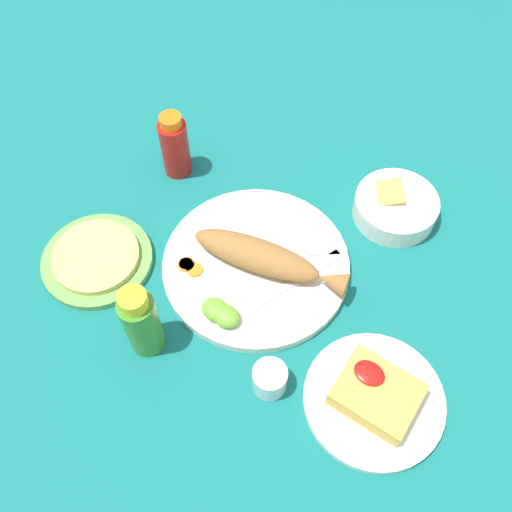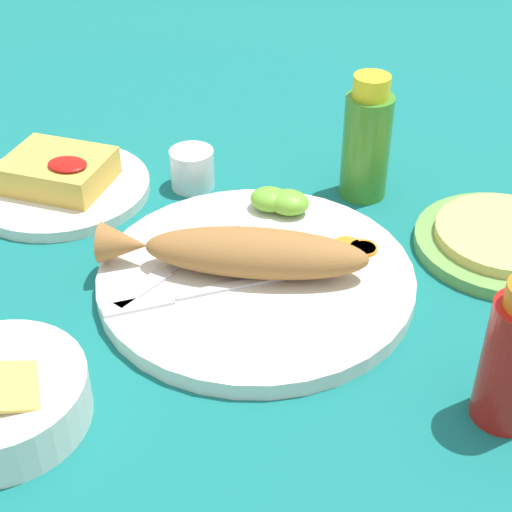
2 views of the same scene
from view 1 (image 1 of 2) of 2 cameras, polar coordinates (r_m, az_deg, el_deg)
The scene contains 18 objects.
ground_plane at distance 1.01m, azimuth -0.00°, elevation -1.16°, with size 4.00×4.00×0.00m, color #146B66.
main_plate at distance 1.00m, azimuth -0.00°, elevation -0.89°, with size 0.33×0.33×0.02m, color silver.
fried_fish at distance 0.97m, azimuth 0.90°, elevation -0.19°, with size 0.28×0.11×0.05m.
fork_near at distance 1.01m, azimuth 4.63°, elevation 0.43°, with size 0.16×0.12×0.00m.
fork_far at distance 0.98m, azimuth 4.83°, elevation -1.96°, with size 0.08×0.18×0.00m.
carrot_slice_near at distance 1.00m, azimuth -7.00°, elevation -0.85°, with size 0.03×0.03×0.00m, color orange.
carrot_slice_mid at distance 1.00m, azimuth -7.01°, elevation -0.80°, with size 0.02×0.02×0.00m, color orange.
carrot_slice_far at distance 0.99m, azimuth -6.16°, elevation -1.37°, with size 0.03×0.03×0.00m, color orange.
lime_wedge_main at distance 0.94m, azimuth -4.04°, elevation -5.39°, with size 0.05×0.04×0.03m, color #6BB233.
lime_wedge_side at distance 0.93m, azimuth -3.00°, elevation -6.04°, with size 0.05×0.04×0.03m, color #6BB233.
hot_sauce_bottle_red at distance 1.11m, azimuth -8.12°, elevation 10.83°, with size 0.05×0.05×0.14m.
hot_sauce_bottle_green at distance 0.90m, azimuth -11.40°, elevation -6.48°, with size 0.06×0.06×0.15m.
salt_cup at distance 0.90m, azimuth 1.38°, elevation -12.27°, with size 0.05×0.05×0.05m.
side_plate_fries at distance 0.92m, azimuth 11.69°, elevation -13.90°, with size 0.22×0.22×0.01m, color silver.
fries_pile at distance 0.90m, azimuth 11.95°, elevation -13.32°, with size 0.12×0.10×0.04m.
guacamole_bowl at distance 1.09m, azimuth 13.78°, elevation 4.85°, with size 0.15×0.15×0.06m.
tortilla_plate at distance 1.05m, azimuth -15.57°, elevation -0.40°, with size 0.20×0.20×0.01m, color #6B9E4C.
tortilla_stack at distance 1.04m, azimuth -15.73°, elevation -0.02°, with size 0.15×0.15×0.01m, color #E0C666.
Camera 1 is at (-0.29, 0.44, 0.86)m, focal length 40.00 mm.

